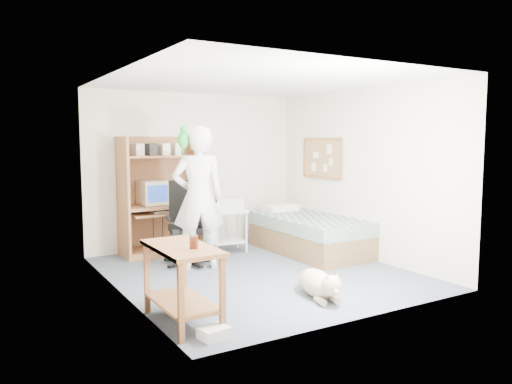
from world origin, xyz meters
TOP-DOWN VIEW (x-y plane):
  - floor at (0.00, 0.00)m, footprint 4.00×4.00m
  - wall_back at (0.00, 2.00)m, footprint 3.60×0.02m
  - wall_right at (1.80, 0.00)m, footprint 0.02×4.00m
  - wall_left at (-1.80, 0.00)m, footprint 0.02×4.00m
  - ceiling at (0.00, 0.00)m, footprint 3.60×4.00m
  - computer_hutch at (-0.70, 1.74)m, footprint 1.20×0.63m
  - bed at (1.30, 0.62)m, footprint 1.02×2.02m
  - side_desk at (-1.55, -1.20)m, footprint 0.50×1.00m
  - corkboard at (1.77, 0.90)m, footprint 0.04×0.94m
  - office_chair at (-0.61, 0.91)m, footprint 0.65×0.66m
  - person at (-0.57, 0.59)m, footprint 0.80×0.62m
  - parrot at (-0.77, 0.61)m, footprint 0.14×0.25m
  - dog at (0.05, -1.25)m, footprint 0.45×0.96m
  - printer_cart at (0.23, 1.30)m, footprint 0.61×0.52m
  - printer at (0.23, 1.30)m, footprint 0.46×0.37m
  - crt_monitor at (-0.81, 1.75)m, footprint 0.40×0.43m
  - keyboard at (-0.66, 1.58)m, footprint 0.46×0.17m
  - pencil_cup at (-0.34, 1.65)m, footprint 0.08×0.08m
  - drink_glass at (-1.50, -1.37)m, footprint 0.08×0.08m
  - floor_box_a at (-1.46, -1.70)m, footprint 0.28×0.24m
  - floor_box_b at (-1.50, -0.92)m, footprint 0.21×0.24m

SIDE VIEW (x-z plane):
  - floor at x=0.00m, z-range 0.00..0.00m
  - floor_box_b at x=-1.50m, z-range 0.00..0.08m
  - floor_box_a at x=-1.46m, z-range 0.00..0.10m
  - dog at x=0.05m, z-range -0.02..0.34m
  - bed at x=1.30m, z-range -0.04..0.62m
  - office_chair at x=-0.61m, z-range -0.17..1.00m
  - printer_cart at x=0.23m, z-range 0.11..0.78m
  - side_desk at x=-1.55m, z-range 0.12..0.87m
  - keyboard at x=-0.66m, z-range 0.66..0.69m
  - printer at x=0.23m, z-range 0.67..0.85m
  - drink_glass at x=-1.50m, z-range 0.75..0.87m
  - pencil_cup at x=-0.34m, z-range 0.76..0.88m
  - computer_hutch at x=-0.70m, z-range -0.08..1.72m
  - crt_monitor at x=-0.81m, z-range 0.77..1.14m
  - person at x=-0.57m, z-range 0.00..1.93m
  - wall_back at x=0.00m, z-range 0.00..2.50m
  - wall_right at x=1.80m, z-range 0.00..2.50m
  - wall_left at x=-1.80m, z-range 0.00..2.50m
  - corkboard at x=1.77m, z-range 1.12..1.78m
  - parrot at x=-0.77m, z-range 1.57..1.96m
  - ceiling at x=0.00m, z-range 2.49..2.51m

